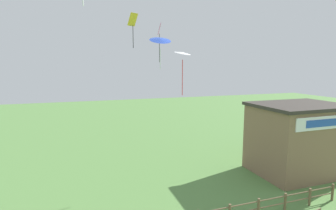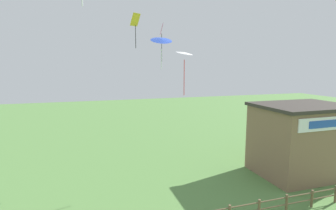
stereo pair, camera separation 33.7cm
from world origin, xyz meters
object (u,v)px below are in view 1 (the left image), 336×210
Objects in this scene: kite_white_delta at (183,54)px; kite_pink_diamond at (159,35)px; kite_yellow_diamond at (133,23)px; kite_blue_delta at (160,40)px; seaside_building at (298,138)px.

kite_white_delta is 1.08× the size of kite_pink_diamond.
kite_white_delta is at bearing -54.91° from kite_yellow_diamond.
kite_yellow_diamond is at bearing 94.62° from kite_blue_delta.
seaside_building is at bearing -1.93° from kite_blue_delta.
kite_pink_diamond is at bearing 153.88° from seaside_building.
kite_blue_delta is 6.12m from kite_yellow_diamond.
kite_yellow_diamond reaches higher than kite_blue_delta.
kite_yellow_diamond is at bearing 140.23° from kite_pink_diamond.
kite_blue_delta is 0.76× the size of kite_yellow_diamond.
kite_white_delta is (2.73, -3.89, -2.54)m from kite_yellow_diamond.
kite_pink_diamond is (-0.96, 2.42, 1.52)m from kite_white_delta.
seaside_building is at bearing -26.12° from kite_pink_diamond.
kite_blue_delta is 0.70× the size of kite_pink_diamond.
seaside_building is 10.99m from kite_white_delta.
kite_pink_diamond is (1.30, 4.35, 0.81)m from kite_blue_delta.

